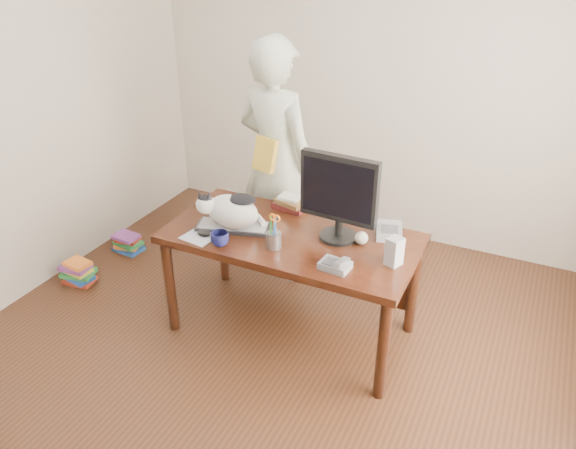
# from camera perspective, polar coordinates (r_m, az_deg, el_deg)

# --- Properties ---
(room) EXTENTS (4.50, 4.50, 4.50)m
(room) POSITION_cam_1_polar(r_m,az_deg,el_deg) (2.82, -4.87, 4.16)
(room) COLOR black
(room) RESTS_ON ground
(desk) EXTENTS (1.60, 0.80, 0.75)m
(desk) POSITION_cam_1_polar(r_m,az_deg,el_deg) (3.70, 0.87, -2.52)
(desk) COLOR black
(desk) RESTS_ON ground
(keyboard) EXTENTS (0.50, 0.30, 0.03)m
(keyboard) POSITION_cam_1_polar(r_m,az_deg,el_deg) (3.65, -5.58, -0.21)
(keyboard) COLOR black
(keyboard) RESTS_ON desk
(cat) EXTENTS (0.45, 0.32, 0.26)m
(cat) POSITION_cam_1_polar(r_m,az_deg,el_deg) (3.59, -5.90, 1.48)
(cat) COLOR silver
(cat) RESTS_ON keyboard
(monitor) EXTENTS (0.50, 0.26, 0.56)m
(monitor) POSITION_cam_1_polar(r_m,az_deg,el_deg) (3.38, 5.20, 3.15)
(monitor) COLOR black
(monitor) RESTS_ON desk
(pen_cup) EXTENTS (0.10, 0.10, 0.23)m
(pen_cup) POSITION_cam_1_polar(r_m,az_deg,el_deg) (3.40, -1.44, -1.41)
(pen_cup) COLOR gray
(pen_cup) RESTS_ON desk
(mousepad) EXTENTS (0.22, 0.21, 0.00)m
(mousepad) POSITION_cam_1_polar(r_m,az_deg,el_deg) (3.58, -8.96, -1.22)
(mousepad) COLOR silver
(mousepad) RESTS_ON desk
(mouse) EXTENTS (0.10, 0.07, 0.04)m
(mouse) POSITION_cam_1_polar(r_m,az_deg,el_deg) (3.58, -8.54, -0.89)
(mouse) COLOR black
(mouse) RESTS_ON mousepad
(coffee_mug) EXTENTS (0.16, 0.16, 0.09)m
(coffee_mug) POSITION_cam_1_polar(r_m,az_deg,el_deg) (3.45, -6.94, -1.46)
(coffee_mug) COLOR #0D0E35
(coffee_mug) RESTS_ON desk
(phone) EXTENTS (0.18, 0.15, 0.08)m
(phone) POSITION_cam_1_polar(r_m,az_deg,el_deg) (3.22, 4.87, -4.11)
(phone) COLOR slate
(phone) RESTS_ON desk
(speaker) EXTENTS (0.10, 0.11, 0.17)m
(speaker) POSITION_cam_1_polar(r_m,az_deg,el_deg) (3.28, 10.76, -2.71)
(speaker) COLOR gray
(speaker) RESTS_ON desk
(baseball) EXTENTS (0.08, 0.08, 0.08)m
(baseball) POSITION_cam_1_polar(r_m,az_deg,el_deg) (3.47, 7.46, -1.37)
(baseball) COLOR silver
(baseball) RESTS_ON desk
(book_stack) EXTENTS (0.25, 0.20, 0.09)m
(book_stack) POSITION_cam_1_polar(r_m,az_deg,el_deg) (3.88, 0.32, 2.20)
(book_stack) COLOR #491314
(book_stack) RESTS_ON desk
(calculator) EXTENTS (0.21, 0.25, 0.06)m
(calculator) POSITION_cam_1_polar(r_m,az_deg,el_deg) (3.60, 10.24, -0.65)
(calculator) COLOR slate
(calculator) RESTS_ON desk
(person) EXTENTS (0.76, 0.59, 1.86)m
(person) POSITION_cam_1_polar(r_m,az_deg,el_deg) (4.19, -1.21, 6.32)
(person) COLOR white
(person) RESTS_ON ground
(held_book) EXTENTS (0.19, 0.14, 0.24)m
(held_book) POSITION_cam_1_polar(r_m,az_deg,el_deg) (4.00, -2.34, 7.12)
(held_book) COLOR gold
(held_book) RESTS_ON person
(book_pile_a) EXTENTS (0.27, 0.22, 0.18)m
(book_pile_a) POSITION_cam_1_polar(r_m,az_deg,el_deg) (4.70, -20.54, -4.57)
(book_pile_a) COLOR #A52B17
(book_pile_a) RESTS_ON ground
(book_pile_b) EXTENTS (0.26, 0.20, 0.15)m
(book_pile_b) POSITION_cam_1_polar(r_m,az_deg,el_deg) (5.01, -15.96, -1.81)
(book_pile_b) COLOR #1A48A0
(book_pile_b) RESTS_ON ground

